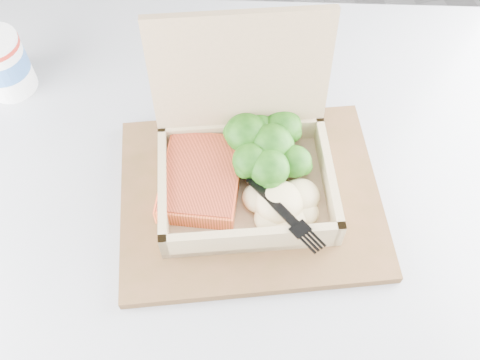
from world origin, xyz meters
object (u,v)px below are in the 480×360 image
object	(u,v)px
cafe_table	(212,284)
serving_tray	(250,197)
paper_cup	(2,62)
takeout_container	(244,150)

from	to	relation	value
cafe_table	serving_tray	xyz separation A→B (m)	(0.07, 0.02, 0.20)
cafe_table	serving_tray	world-z (taller)	serving_tray
cafe_table	paper_cup	distance (m)	0.45
takeout_container	paper_cup	world-z (taller)	takeout_container
cafe_table	serving_tray	distance (m)	0.21
paper_cup	serving_tray	bearing A→B (deg)	-44.97
takeout_container	paper_cup	xyz separation A→B (m)	(-0.29, 0.25, -0.02)
cafe_table	takeout_container	distance (m)	0.27
paper_cup	cafe_table	bearing A→B (deg)	-54.52
cafe_table	serving_tray	size ratio (longest dim) A/B	3.29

